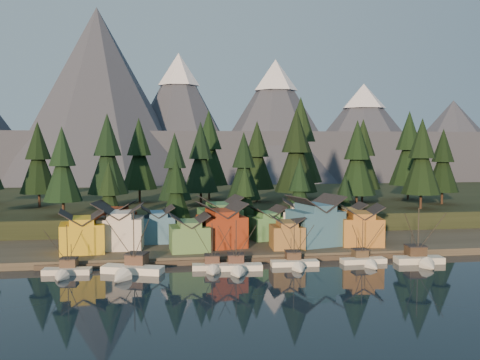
{
  "coord_description": "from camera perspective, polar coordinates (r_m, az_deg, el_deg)",
  "views": [
    {
      "loc": [
        -16.27,
        -90.7,
        24.35
      ],
      "look_at": [
        2.24,
        30.0,
        15.87
      ],
      "focal_mm": 40.0,
      "sensor_mm": 36.0,
      "label": 1
    }
  ],
  "objects": [
    {
      "name": "house_front_3",
      "position": [
        118.21,
        -1.97,
        -4.65
      ],
      "size": [
        11.06,
        10.7,
        9.77
      ],
      "rotation": [
        0.0,
        0.0,
        0.18
      ],
      "color": "maroon",
      "rests_on": "shore_strip"
    },
    {
      "name": "boat_4",
      "position": [
        106.58,
        5.97,
        -8.27
      ],
      "size": [
        9.76,
        10.56,
        10.0
      ],
      "rotation": [
        0.0,
        0.0,
        -0.05
      ],
      "color": "white",
      "rests_on": "ground"
    },
    {
      "name": "tree_hill_9",
      "position": [
        150.67,
        6.01,
        2.81
      ],
      "size": [
        12.05,
        12.05,
        28.06
      ],
      "color": "#332319",
      "rests_on": "hillside"
    },
    {
      "name": "tree_hill_1",
      "position": [
        162.32,
        -20.72,
        1.96
      ],
      "size": [
        10.5,
        10.5,
        24.45
      ],
      "color": "#332319",
      "rests_on": "hillside"
    },
    {
      "name": "tree_shore_1",
      "position": [
        131.35,
        -6.82,
        -1.45
      ],
      "size": [
        8.26,
        8.26,
        19.25
      ],
      "color": "#332319",
      "rests_on": "shore_strip"
    },
    {
      "name": "tree_shore_3",
      "position": [
        135.93,
        6.36,
        -1.27
      ],
      "size": [
        8.25,
        8.25,
        19.21
      ],
      "color": "#332319",
      "rests_on": "shore_strip"
    },
    {
      "name": "house_back_0",
      "position": [
        126.02,
        -13.23,
        -4.29
      ],
      "size": [
        10.08,
        9.8,
        9.45
      ],
      "rotation": [
        0.0,
        0.0,
        -0.19
      ],
      "color": "#943317",
      "rests_on": "shore_strip"
    },
    {
      "name": "boat_1",
      "position": [
        101.92,
        -11.67,
        -8.59
      ],
      "size": [
        12.27,
        12.72,
        12.75
      ],
      "rotation": [
        0.0,
        0.0,
        -0.34
      ],
      "color": "white",
      "rests_on": "ground"
    },
    {
      "name": "tree_hill_17",
      "position": [
        171.02,
        20.82,
        1.71
      ],
      "size": [
        9.73,
        9.73,
        22.67
      ],
      "color": "#332319",
      "rests_on": "hillside"
    },
    {
      "name": "tree_hill_3",
      "position": [
        151.37,
        -13.93,
        2.4
      ],
      "size": [
        11.39,
        11.39,
        26.54
      ],
      "color": "#332319",
      "rests_on": "hillside"
    },
    {
      "name": "boat_5",
      "position": [
        111.18,
        13.25,
        -7.86
      ],
      "size": [
        9.47,
        10.27,
        9.81
      ],
      "rotation": [
        0.0,
        0.0,
        0.03
      ],
      "color": "white",
      "rests_on": "ground"
    },
    {
      "name": "tree_shore_4",
      "position": [
        139.76,
        11.11,
        -2.17
      ],
      "size": [
        6.35,
        6.35,
        14.79
      ],
      "color": "#332319",
      "rests_on": "shore_strip"
    },
    {
      "name": "tree_hill_14",
      "position": [
        181.44,
        17.57,
        2.95
      ],
      "size": [
        12.32,
        12.32,
        28.71
      ],
      "color": "#332319",
      "rests_on": "hillside"
    },
    {
      "name": "mountain_ridge",
      "position": [
        304.53,
        -6.46,
        4.27
      ],
      "size": [
        560.0,
        190.0,
        90.0
      ],
      "color": "#454A59",
      "rests_on": "ground"
    },
    {
      "name": "house_front_2",
      "position": [
        114.15,
        -5.43,
        -5.5
      ],
      "size": [
        8.53,
        8.59,
        7.82
      ],
      "rotation": [
        0.0,
        0.0,
        0.07
      ],
      "color": "#517F45",
      "rests_on": "shore_strip"
    },
    {
      "name": "boat_2",
      "position": [
        103.29,
        -2.95,
        -8.55
      ],
      "size": [
        8.03,
        8.67,
        9.94
      ],
      "rotation": [
        0.0,
        0.0,
        -0.06
      ],
      "color": "beige",
      "rests_on": "ground"
    },
    {
      "name": "tree_hill_5",
      "position": [
        140.93,
        -6.97,
        1.16
      ],
      "size": [
        9.04,
        9.04,
        21.07
      ],
      "color": "#332319",
      "rests_on": "hillside"
    },
    {
      "name": "house_back_3",
      "position": [
        127.34,
        2.89,
        -4.49
      ],
      "size": [
        8.78,
        8.09,
        7.85
      ],
      "rotation": [
        0.0,
        0.0,
        0.17
      ],
      "color": "#4A894E",
      "rests_on": "shore_strip"
    },
    {
      "name": "hillside",
      "position": [
        182.68,
        -3.55,
        -2.75
      ],
      "size": [
        420.0,
        100.0,
        6.0
      ],
      "primitive_type": "cube",
      "color": "black",
      "rests_on": "ground"
    },
    {
      "name": "house_back_4",
      "position": [
        128.81,
        6.53,
        -4.05
      ],
      "size": [
        10.13,
        9.86,
        9.41
      ],
      "rotation": [
        0.0,
        0.0,
        -0.2
      ],
      "color": "silver",
      "rests_on": "shore_strip"
    },
    {
      "name": "tree_hill_7",
      "position": [
        140.63,
        0.41,
        1.23
      ],
      "size": [
        9.13,
        9.13,
        21.28
      ],
      "color": "#332319",
      "rests_on": "hillside"
    },
    {
      "name": "boat_3",
      "position": [
        102.55,
        -0.34,
        -8.66
      ],
      "size": [
        10.3,
        11.1,
        10.65
      ],
      "rotation": [
        0.0,
        0.0,
        -0.07
      ],
      "color": "white",
      "rests_on": "ground"
    },
    {
      "name": "boat_6",
      "position": [
        114.15,
        18.79,
        -7.28
      ],
      "size": [
        10.1,
        10.88,
        12.55
      ],
      "rotation": [
        0.0,
        0.0,
        -0.07
      ],
      "color": "beige",
      "rests_on": "ground"
    },
    {
      "name": "house_front_1",
      "position": [
        119.1,
        -12.55,
        -4.71
      ],
      "size": [
        9.79,
        9.44,
        9.63
      ],
      "rotation": [
        0.0,
        0.0,
        -0.06
      ],
      "color": "beige",
      "rests_on": "shore_strip"
    },
    {
      "name": "tree_hill_13",
      "position": [
        156.46,
        18.81,
        2.1
      ],
      "size": [
        10.85,
        10.85,
        25.27
      ],
      "color": "#332319",
      "rests_on": "hillside"
    },
    {
      "name": "tree_hill_10",
      "position": [
        176.85,
        6.47,
        3.93
      ],
      "size": [
        14.36,
        14.36,
        33.46
      ],
      "color": "#332319",
      "rests_on": "hillside"
    },
    {
      "name": "house_front_6",
      "position": [
        123.34,
        12.79,
        -4.59
      ],
      "size": [
        10.26,
        9.86,
        8.93
      ],
      "rotation": [
        0.0,
        0.0,
        -0.17
      ],
      "color": "#A66B2A",
      "rests_on": "shore_strip"
    },
    {
      "name": "tree_hill_11",
      "position": [
        150.88,
        12.38,
        2.03
      ],
      "size": [
        10.59,
        10.59,
        24.67
      ],
      "color": "#332319",
      "rests_on": "hillside"
    },
    {
      "name": "dock",
      "position": [
        111.01,
        -0.09,
        -8.43
      ],
      "size": [
        80.0,
        4.0,
        1.0
      ],
      "primitive_type": "cube",
      "color": "#463D32",
      "rests_on": "ground"
    },
    {
      "name": "ground",
      "position": [
        95.31,
        1.43,
        -10.83
      ],
      "size": [
        500.0,
        500.0,
        0.0
      ],
      "primitive_type": "plane",
      "color": "black",
      "rests_on": "ground"
    },
    {
      "name": "house_front_0",
      "position": [
        116.8,
        -16.5,
        -5.15
      ],
      "size": [
        9.84,
        9.42,
        8.87
      ],
      "rotation": [
        0.0,
        0.0,
        0.12
      ],
      "color": "gold",
      "rests_on": "shore_strip"
    },
    {
      "name": "tree_hill_6",
      "position": [
        156.26,
        -4.21,
        2.15
      ],
      "size": [
        10.54,
        10.54,
        24.55
      ],
      "color": "#332319",
      "rests_on": "hillside"
    },
    {
      "name": "tree_hill_15",
      "position": [
        173.48,
        -3.34,
        3.15
      ],
      "size": [
        12.46,
        12.46,
        29.02
      ],
      "color": "#332319",
      "rests_on": "hillside"
    },
    {
      "name": "tree_shore_2",
      "position": [
        133.1,
        0.52,
        -1.83
      ],
      "size": [
        7.38,
        7.38,
        17.2
      ],
      "color": "#332319",
      "rests_on": "shore_strip"
    },
    {
      "name": "house_front_5",
      "position": [
        121.36,
        8.03,
        -4.14
      ],
      "size": [
        12.61,
        11.93,
        11.05
      ],
      "rotation": [
        0.0,
        0.0,
        0.26
      ],
      "color": "#34617B",
      "rests_on": "shore_strip"
    },
    {
      "name": "boat_0",
      "position": [
        104.61,
        -18.13,
        -8.61
      ],
      "size": [
        9.19,
        9.88,
        10.2
      ],
      "rotation": [
        0.0,
        0.0,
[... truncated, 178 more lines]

